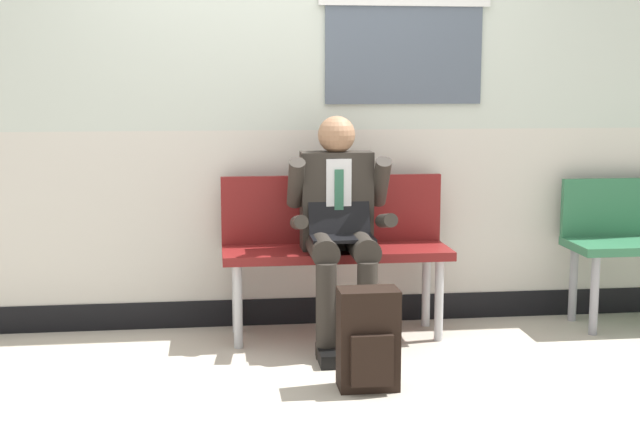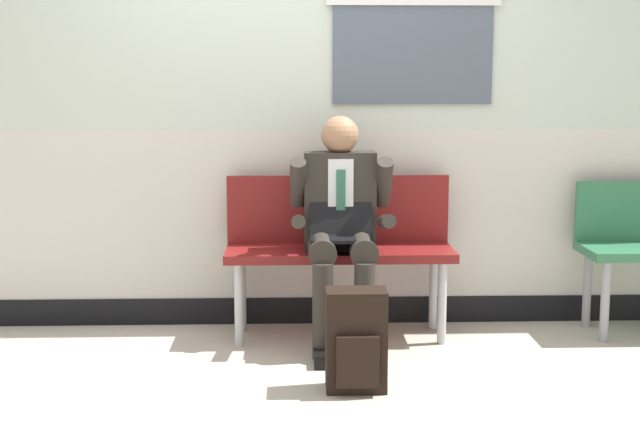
{
  "view_description": "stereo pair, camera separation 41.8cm",
  "coord_description": "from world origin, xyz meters",
  "views": [
    {
      "loc": [
        -0.46,
        -4.6,
        1.47
      ],
      "look_at": [
        0.12,
        0.04,
        0.75
      ],
      "focal_mm": 49.16,
      "sensor_mm": 36.0,
      "label": 1
    },
    {
      "loc": [
        -0.04,
        -4.63,
        1.47
      ],
      "look_at": [
        0.12,
        0.04,
        0.75
      ],
      "focal_mm": 49.16,
      "sensor_mm": 36.0,
      "label": 2
    }
  ],
  "objects": [
    {
      "name": "person_seated",
      "position": [
        0.24,
        0.11,
        0.68
      ],
      "size": [
        0.57,
        0.7,
        1.27
      ],
      "color": "#2D2823",
      "rests_on": "ground"
    },
    {
      "name": "bench_with_person",
      "position": [
        0.24,
        0.31,
        0.56
      ],
      "size": [
        1.29,
        0.42,
        0.91
      ],
      "color": "maroon",
      "rests_on": "ground"
    },
    {
      "name": "station_wall",
      "position": [
        0.01,
        0.59,
        1.41
      ],
      "size": [
        6.29,
        0.17,
        2.84
      ],
      "color": "beige",
      "rests_on": "ground"
    },
    {
      "name": "backpack",
      "position": [
        0.27,
        -0.63,
        0.24
      ],
      "size": [
        0.29,
        0.22,
        0.49
      ],
      "color": "black",
      "rests_on": "ground"
    },
    {
      "name": "ground_plane",
      "position": [
        0.0,
        0.0,
        0.0
      ],
      "size": [
        18.0,
        18.0,
        0.0
      ],
      "primitive_type": "plane",
      "color": "#B2A899"
    }
  ]
}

